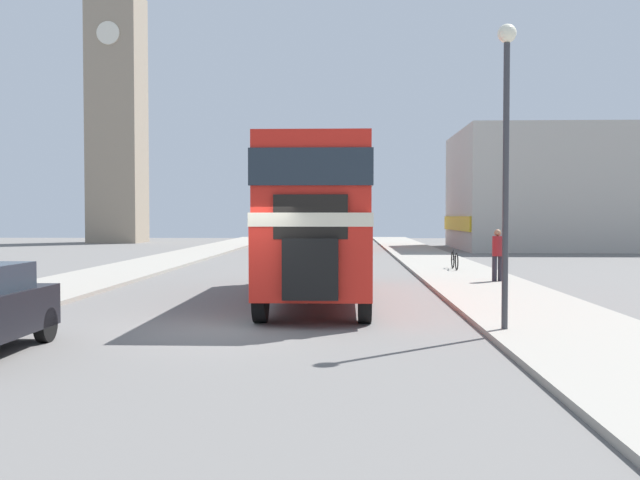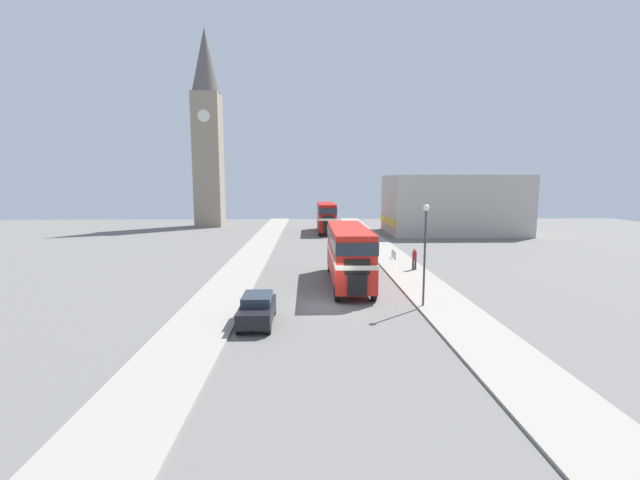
% 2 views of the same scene
% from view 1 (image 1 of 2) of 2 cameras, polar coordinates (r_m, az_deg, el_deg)
% --- Properties ---
extents(ground_plane, '(120.00, 120.00, 0.00)m').
position_cam_1_polar(ground_plane, '(14.71, -7.07, -7.11)').
color(ground_plane, slate).
extents(sidewalk_right, '(3.50, 120.00, 0.12)m').
position_cam_1_polar(sidewalk_right, '(15.18, 19.16, -6.70)').
color(sidewalk_right, gray).
rests_on(sidewalk_right, ground_plane).
extents(double_decker_bus, '(2.56, 10.87, 4.09)m').
position_cam_1_polar(double_decker_bus, '(19.75, -0.00, 2.34)').
color(double_decker_bus, red).
rests_on(double_decker_bus, ground_plane).
extents(bus_distant, '(2.45, 10.91, 4.22)m').
position_cam_1_polar(bus_distant, '(51.62, 1.04, 2.17)').
color(bus_distant, '#B2140F').
rests_on(bus_distant, ground_plane).
extents(pedestrian_walking, '(0.35, 0.35, 1.74)m').
position_cam_1_polar(pedestrian_walking, '(24.62, 14.02, -0.93)').
color(pedestrian_walking, '#282833').
rests_on(pedestrian_walking, sidewalk_right).
extents(bicycle_on_pavement, '(0.05, 1.76, 0.78)m').
position_cam_1_polar(bicycle_on_pavement, '(29.83, 10.72, -1.61)').
color(bicycle_on_pavement, black).
rests_on(bicycle_on_pavement, sidewalk_right).
extents(street_lamp, '(0.36, 0.36, 5.86)m').
position_cam_1_polar(street_lamp, '(14.29, 14.67, 8.49)').
color(street_lamp, '#38383D').
rests_on(street_lamp, sidewalk_right).
extents(church_tower, '(4.49, 4.49, 31.40)m').
position_cam_1_polar(church_tower, '(65.69, -15.96, 13.92)').
color(church_tower, gray).
rests_on(church_tower, ground_plane).
extents(shop_building_block, '(18.42, 11.89, 8.18)m').
position_cam_1_polar(shop_building_block, '(53.01, 20.78, 3.73)').
color(shop_building_block, '#B2ADA3').
rests_on(shop_building_block, ground_plane).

